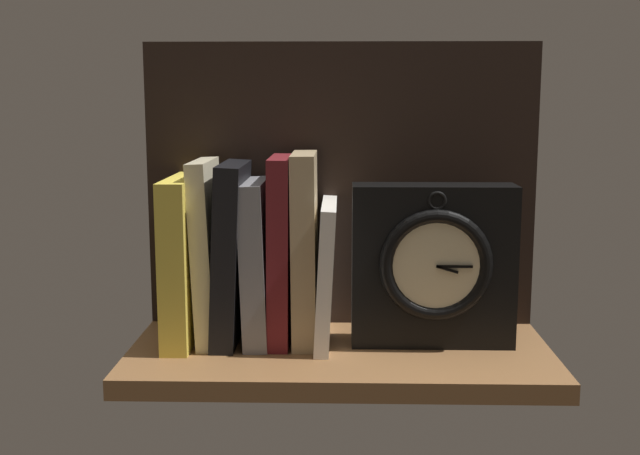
{
  "coord_description": "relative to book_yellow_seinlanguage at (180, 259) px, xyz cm",
  "views": [
    {
      "loc": [
        0.45,
        -99.51,
        32.5
      ],
      "look_at": [
        -2.25,
        3.42,
        15.36
      ],
      "focal_mm": 44.5,
      "sensor_mm": 36.0,
      "label": 1
    }
  ],
  "objects": [
    {
      "name": "book_white_catcher",
      "position": [
        19.03,
        0.0,
        -1.65
      ],
      "size": [
        2.82,
        16.43,
        18.69
      ],
      "primitive_type": "cube",
      "rotation": [
        0.0,
        0.05,
        0.0
      ],
      "color": "silver",
      "rests_on": "ground_plane"
    },
    {
      "name": "book_yellow_seinlanguage",
      "position": [
        0.0,
        0.0,
        0.0
      ],
      "size": [
        3.57,
        16.36,
        21.93
      ],
      "primitive_type": "cube",
      "rotation": [
        0.0,
        -0.0,
        0.0
      ],
      "color": "gold",
      "rests_on": "ground_plane"
    },
    {
      "name": "book_black_skeptic",
      "position": [
        6.38,
        0.0,
        0.94
      ],
      "size": [
        4.3,
        14.14,
        23.93
      ],
      "primitive_type": "cube",
      "rotation": [
        0.0,
        0.05,
        0.0
      ],
      "color": "black",
      "rests_on": "ground_plane"
    },
    {
      "name": "book_maroon_dawkins",
      "position": [
        13.03,
        0.0,
        1.37
      ],
      "size": [
        2.9,
        12.72,
        24.69
      ],
      "primitive_type": "cube",
      "rotation": [
        0.0,
        0.01,
        0.0
      ],
      "color": "maroon",
      "rests_on": "ground_plane"
    },
    {
      "name": "book_cream_twain",
      "position": [
        3.28,
        0.0,
        1.13
      ],
      "size": [
        3.37,
        12.72,
        24.26
      ],
      "primitive_type": "cube",
      "rotation": [
        0.0,
        -0.04,
        0.0
      ],
      "color": "beige",
      "rests_on": "ground_plane"
    },
    {
      "name": "book_gray_chess",
      "position": [
        9.81,
        0.0,
        -0.22
      ],
      "size": [
        3.77,
        13.32,
        21.56
      ],
      "primitive_type": "cube",
      "rotation": [
        0.0,
        -0.03,
        0.0
      ],
      "color": "gray",
      "rests_on": "ground_plane"
    },
    {
      "name": "ground_plane",
      "position": [
        20.96,
        -3.42,
        -12.21
      ],
      "size": [
        54.84,
        25.67,
        2.5
      ],
      "primitive_type": "cube",
      "color": "brown"
    },
    {
      "name": "back_panel",
      "position": [
        20.96,
        8.82,
        8.97
      ],
      "size": [
        54.84,
        1.2,
        39.87
      ],
      "primitive_type": "cube",
      "color": "black",
      "rests_on": "ground_plane"
    },
    {
      "name": "framed_clock",
      "position": [
        33.08,
        -1.44,
        -0.26
      ],
      "size": [
        21.19,
        7.44,
        21.19
      ],
      "color": "black",
      "rests_on": "ground_plane"
    },
    {
      "name": "book_tan_shortstories",
      "position": [
        16.23,
        0.0,
        1.62
      ],
      "size": [
        3.32,
        12.41,
        25.18
      ],
      "primitive_type": "cube",
      "rotation": [
        0.0,
        -0.01,
        0.0
      ],
      "color": "tan",
      "rests_on": "ground_plane"
    }
  ]
}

